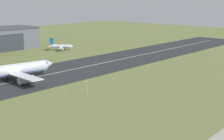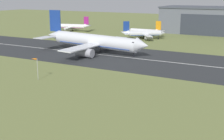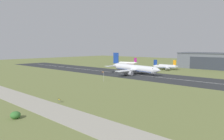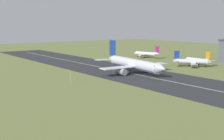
# 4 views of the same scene
# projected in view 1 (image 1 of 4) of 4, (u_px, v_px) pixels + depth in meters

# --- Properties ---
(ground_plane) EXTENTS (643.86, 643.86, 0.00)m
(ground_plane) POSITION_uv_depth(u_px,v_px,m) (148.00, 98.00, 122.54)
(ground_plane) COLOR olive
(runway_strip) EXTENTS (403.86, 43.37, 0.06)m
(runway_strip) POSITION_uv_depth(u_px,v_px,m) (54.00, 73.00, 162.65)
(runway_strip) COLOR #2B2D30
(runway_strip) RESTS_ON ground_plane
(runway_centreline) EXTENTS (363.47, 0.70, 0.01)m
(runway_centreline) POSITION_uv_depth(u_px,v_px,m) (54.00, 73.00, 162.64)
(runway_centreline) COLOR silver
(runway_centreline) RESTS_ON runway_strip
(airplane_landing) EXTENTS (51.05, 44.74, 17.59)m
(airplane_landing) POSITION_uv_depth(u_px,v_px,m) (9.00, 71.00, 146.27)
(airplane_landing) COLOR silver
(airplane_landing) RESTS_ON ground_plane
(airplane_parked_west) EXTENTS (17.83, 18.49, 9.33)m
(airplane_parked_west) POSITION_uv_depth(u_px,v_px,m) (61.00, 46.00, 236.08)
(airplane_parked_west) COLOR silver
(airplane_parked_west) RESTS_ON ground_plane
(windsock_pole) EXTENTS (2.20, 0.75, 6.57)m
(windsock_pole) POSITION_uv_depth(u_px,v_px,m) (85.00, 83.00, 121.67)
(windsock_pole) COLOR #B7B7BC
(windsock_pole) RESTS_ON ground_plane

